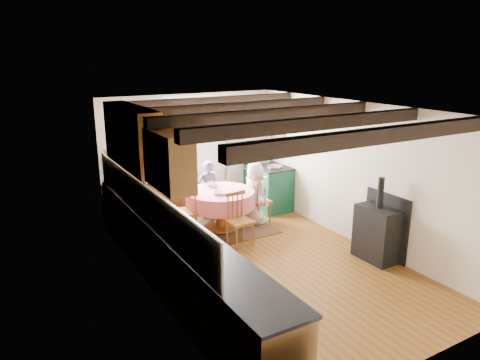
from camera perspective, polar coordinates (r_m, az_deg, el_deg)
floor at (r=7.08m, az=3.30°, el=-10.54°), size 3.60×5.50×0.00m
ceiling at (r=6.39m, az=3.65°, el=9.13°), size 3.60×5.50×0.00m
wall_back at (r=8.98m, az=-6.26°, el=3.24°), size 3.60×0.00×2.40m
wall_front at (r=4.75m, az=22.34°, el=-9.55°), size 3.60×0.00×2.40m
wall_left at (r=5.88m, az=-11.36°, el=-3.77°), size 0.00×5.50×2.40m
wall_right at (r=7.74m, az=14.65°, el=0.78°), size 0.00×5.50×2.40m
beam_a at (r=4.88m, az=16.79°, el=5.36°), size 3.60×0.16×0.16m
beam_b at (r=5.60m, az=9.34°, el=7.09°), size 3.60×0.16×0.16m
beam_c at (r=6.40m, az=3.63°, el=8.33°), size 3.60×0.16×0.16m
beam_d at (r=7.25m, az=-0.80°, el=9.24°), size 3.60×0.16×0.16m
beam_e at (r=8.13m, az=-4.31°, el=9.91°), size 3.60×0.16×0.16m
splash_left at (r=6.16m, az=-12.10°, el=-2.91°), size 0.02×4.50×0.55m
splash_back at (r=8.62m, az=-12.29°, el=2.44°), size 1.40×0.02×0.55m
base_cabinet_left at (r=6.26m, az=-8.35°, el=-9.90°), size 0.60×5.30×0.88m
base_cabinet_back at (r=8.55m, az=-11.73°, el=-2.94°), size 1.30×0.60×0.88m
worktop_left at (r=6.09m, az=-8.35°, el=-5.95°), size 0.64×5.30×0.04m
worktop_back at (r=8.40m, az=-11.86°, el=0.00°), size 1.30×0.64×0.04m
wall_cabinet_glass at (r=6.85m, az=-13.65°, el=5.37°), size 0.34×1.80×0.90m
wall_cabinet_solid at (r=5.47m, az=-9.04°, el=2.51°), size 0.34×0.90×0.70m
window_frame at (r=8.93m, az=-5.71°, el=5.80°), size 1.34×0.03×1.54m
window_pane at (r=8.93m, az=-5.73°, el=5.81°), size 1.20×0.01×1.40m
curtain_left at (r=8.64m, az=-10.52°, el=1.89°), size 0.35×0.10×2.10m
curtain_right at (r=9.33m, az=-0.65°, el=3.18°), size 0.35×0.10×2.10m
curtain_rod at (r=8.77m, az=-5.59°, el=9.58°), size 2.00×0.03×0.03m
wall_picture at (r=9.36m, az=4.81°, el=6.90°), size 0.04×0.50×0.60m
wall_plate at (r=9.33m, az=-0.34°, el=6.93°), size 0.30×0.02×0.30m
rug at (r=8.34m, az=-2.47°, el=-6.26°), size 1.80×1.40×0.01m
dining_table at (r=8.21m, az=-2.50°, el=-3.89°), size 1.23×1.23×0.74m
chair_near at (r=7.52m, az=0.02°, el=-5.08°), size 0.41×0.43×0.92m
chair_left at (r=7.88m, az=-7.07°, el=-3.84°), size 0.55×0.54×1.01m
chair_right at (r=8.56m, az=2.44°, el=-2.50°), size 0.46×0.44×0.90m
aga_range at (r=9.36m, az=3.58°, el=-0.82°), size 0.65×1.01×0.93m
cast_iron_stove at (r=7.27m, az=17.16°, el=-4.80°), size 0.40×0.67×1.34m
child_far at (r=8.74m, az=-4.05°, el=-1.25°), size 0.45×0.32×1.16m
child_right at (r=8.46m, az=1.93°, el=-1.71°), size 0.48×0.64×1.19m
bowl_a at (r=7.90m, az=-2.70°, el=-1.65°), size 0.31×0.31×0.05m
bowl_b at (r=8.38m, az=-3.60°, el=-0.59°), size 0.29×0.29×0.07m
cup at (r=8.27m, az=-3.29°, el=-0.72°), size 0.13×0.13×0.09m
canister_tall at (r=8.24m, az=-14.23°, el=0.51°), size 0.13×0.13×0.23m
canister_wide at (r=8.54m, az=-11.50°, el=1.10°), size 0.18×0.18×0.20m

